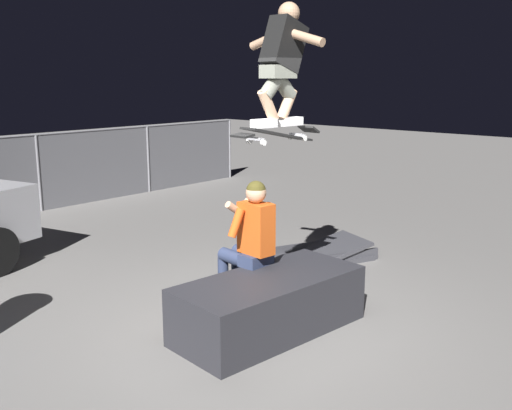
# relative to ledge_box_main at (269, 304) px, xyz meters

# --- Properties ---
(ground_plane) EXTENTS (40.00, 40.00, 0.00)m
(ground_plane) POSITION_rel_ledge_box_main_xyz_m (-0.08, 0.19, -0.27)
(ground_plane) COLOR slate
(ledge_box_main) EXTENTS (1.89, 0.98, 0.53)m
(ledge_box_main) POSITION_rel_ledge_box_main_xyz_m (0.00, 0.00, 0.00)
(ledge_box_main) COLOR #28282D
(ledge_box_main) RESTS_ON ground
(person_sitting_on_ledge) EXTENTS (0.60, 0.77, 1.37)m
(person_sitting_on_ledge) POSITION_rel_ledge_box_main_xyz_m (0.20, 0.44, 0.50)
(person_sitting_on_ledge) COLOR #2D3856
(person_sitting_on_ledge) RESTS_ON ground
(skateboard) EXTENTS (1.03, 0.26, 0.17)m
(skateboard) POSITION_rel_ledge_box_main_xyz_m (0.33, 0.19, 1.54)
(skateboard) COLOR black
(skater_airborne) EXTENTS (0.62, 0.89, 1.12)m
(skater_airborne) POSITION_rel_ledge_box_main_xyz_m (0.39, 0.19, 2.22)
(skater_airborne) COLOR white
(kicker_ramp) EXTENTS (1.46, 1.14, 0.33)m
(kicker_ramp) POSITION_rel_ledge_box_main_xyz_m (2.10, 0.94, -0.21)
(kicker_ramp) COLOR #38383D
(kicker_ramp) RESTS_ON ground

